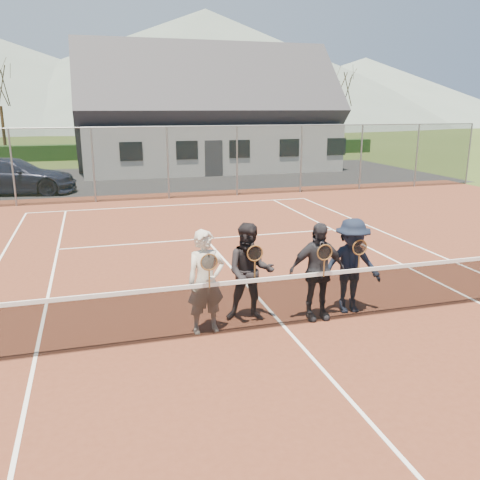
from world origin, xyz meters
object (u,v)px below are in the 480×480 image
Objects in this scene: car_c at (12,176)px; player_c at (317,271)px; tennis_net at (284,299)px; clubhouse at (206,103)px; player_a at (206,282)px; player_d at (351,266)px; player_b at (250,272)px.

player_c reaches higher than car_c.
clubhouse is at bearing 80.54° from tennis_net.
tennis_net is 1.42m from player_a.
player_c is at bearing 14.76° from tennis_net.
tennis_net is 6.49× the size of player_a.
player_a is 1.00× the size of player_c.
player_a is (-5.35, -23.81, -3.07)m from clubhouse.
car_c is 0.47× the size of tennis_net.
tennis_net is at bearing -7.81° from player_a.
clubhouse is at bearing 77.33° from player_a.
player_d is at bearing 8.88° from player_c.
tennis_net is 0.75× the size of clubhouse.
player_c is at bearing -97.90° from clubhouse.
clubhouse reaches higher than player_a.
player_b is (0.87, 0.28, -0.00)m from player_a.
player_d is (2.79, 0.11, -0.00)m from player_a.
player_b reaches higher than tennis_net.
car_c is at bearing 115.72° from player_d.
player_d is at bearing -5.06° from player_b.
player_b is 1.21m from player_c.
player_a is 1.00× the size of player_b.
clubhouse is at bearing -46.66° from car_c.
player_a is 2.05m from player_c.
tennis_net is 6.49× the size of player_d.
player_a is (5.16, -16.62, 0.13)m from car_c.
player_a is 1.00× the size of player_d.
player_d is (1.44, 0.30, 0.38)m from tennis_net.
tennis_net is (6.51, -16.80, -0.26)m from car_c.
car_c is at bearing 113.45° from player_c.
clubhouse reaches higher than car_c.
player_d is (7.95, -16.51, 0.13)m from car_c.
car_c reaches higher than tennis_net.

